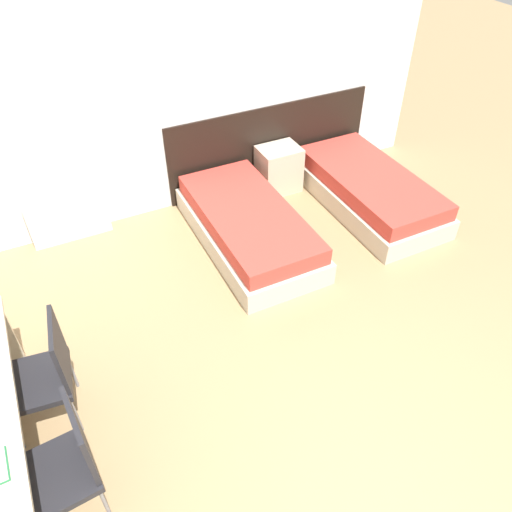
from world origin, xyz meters
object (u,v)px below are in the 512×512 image
Objects in this scene: chair_near_laptop at (44,372)px; chair_near_notebook at (64,464)px; bed_near_window at (248,226)px; nightstand at (279,169)px; bed_near_door at (369,190)px.

chair_near_notebook is at bearing -83.20° from chair_near_laptop.
chair_near_notebook is (-2.12, -1.92, 0.29)m from bed_near_window.
chair_near_laptop is at bearing -145.77° from nightstand.
bed_near_window is 2.88m from chair_near_notebook.
bed_near_window is 1.00× the size of bed_near_door.
bed_near_door is 3.47× the size of nightstand.
bed_near_window and bed_near_door have the same top height.
bed_near_door is at bearing 0.00° from bed_near_window.
bed_near_door is 2.08× the size of chair_near_notebook.
nightstand is (-0.76, 0.75, 0.07)m from bed_near_door.
bed_near_door is 1.07m from nightstand.
chair_near_notebook is (-2.88, -2.68, 0.22)m from nightstand.
nightstand is at bearing 38.20° from chair_near_notebook.
nightstand is 3.94m from chair_near_notebook.
chair_near_laptop reaches higher than bed_near_window.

